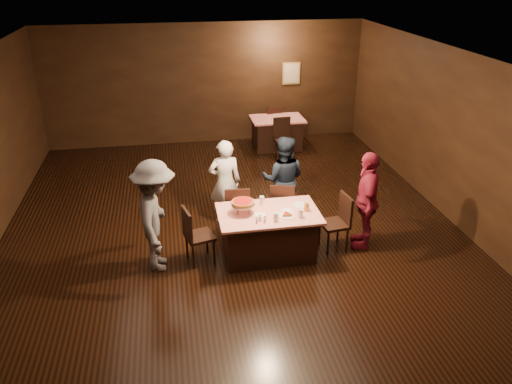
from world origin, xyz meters
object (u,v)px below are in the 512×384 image
diner_navy_hoodie (283,179)px  pizza_stand (243,203)px  chair_far_left (237,210)px  glass_front_left (276,217)px  glass_back (262,200)px  main_table (268,234)px  chair_back_near (283,139)px  back_table (277,133)px  chair_back_far (272,122)px  glass_front_right (300,213)px  chair_end_right (334,223)px  diner_white_jacket (225,182)px  diner_grey_knit (156,216)px  chair_end_left (200,235)px  plate_empty (300,205)px  diner_red_shirt (367,200)px  chair_far_right (282,206)px  glass_amber (306,207)px

diner_navy_hoodie → pizza_stand: bearing=68.0°
chair_far_left → glass_front_left: (0.45, -1.05, 0.37)m
glass_front_left → glass_back: 0.61m
main_table → diner_navy_hoodie: diner_navy_hoodie is taller
chair_back_near → chair_far_left: bearing=-116.9°
glass_back → back_table: bearing=74.5°
chair_back_far → glass_front_right: size_ratio=6.79×
chair_far_left → glass_front_left: bearing=117.6°
chair_end_right → glass_front_right: 0.79m
diner_navy_hoodie → glass_front_left: diner_navy_hoodie is taller
back_table → diner_white_jacket: (-1.76, -3.67, 0.40)m
chair_far_left → diner_navy_hoodie: (0.90, 0.38, 0.33)m
diner_white_jacket → diner_grey_knit: size_ratio=0.89×
back_table → chair_end_left: (-2.32, -4.90, 0.09)m
plate_empty → glass_front_right: glass_front_right is taller
chair_back_far → diner_red_shirt: bearing=84.8°
glass_front_right → chair_far_right: bearing=92.9°
chair_end_left → diner_red_shirt: (2.73, 0.02, 0.36)m
chair_end_left → chair_back_near: same height
diner_white_jacket → diner_navy_hoodie: 1.04m
chair_end_right → glass_amber: chair_end_right is taller
chair_end_left → plate_empty: 1.68m
chair_back_far → diner_navy_hoodie: size_ratio=0.59×
chair_end_right → glass_back: 1.24m
diner_white_jacket → glass_front_left: bearing=110.0°
chair_end_right → diner_white_jacket: (-1.64, 1.23, 0.31)m
glass_amber → diner_grey_knit: bearing=179.7°
pizza_stand → glass_amber: 1.01m
chair_back_near → chair_back_far: (0.00, 1.30, 0.00)m
chair_back_far → diner_grey_knit: (-2.96, -5.54, 0.41)m
back_table → plate_empty: plate_empty is taller
diner_white_jacket → glass_front_right: (0.99, -1.48, 0.05)m
glass_back → diner_red_shirt: bearing=-9.6°
diner_white_jacket → back_table: bearing=-116.7°
diner_white_jacket → glass_amber: bearing=130.6°
chair_back_near → diner_red_shirt: size_ratio=0.57×
glass_front_right → chair_end_left: bearing=170.8°
pizza_stand → plate_empty: (0.95, 0.10, -0.17)m
chair_end_left → chair_end_right: size_ratio=1.00×
back_table → glass_back: bearing=-105.5°
glass_back → chair_end_left: bearing=-164.1°
glass_front_right → glass_back: same height
main_table → diner_white_jacket: 1.40m
chair_far_right → diner_grey_knit: 2.32m
diner_navy_hoodie → chair_end_left: bearing=53.0°
diner_white_jacket → diner_red_shirt: 2.48m
plate_empty → glass_front_right: 0.42m
chair_back_far → diner_navy_hoodie: (-0.73, -4.38, 0.33)m
diner_grey_knit → pizza_stand: size_ratio=4.68×
chair_end_right → glass_back: size_ratio=6.79×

